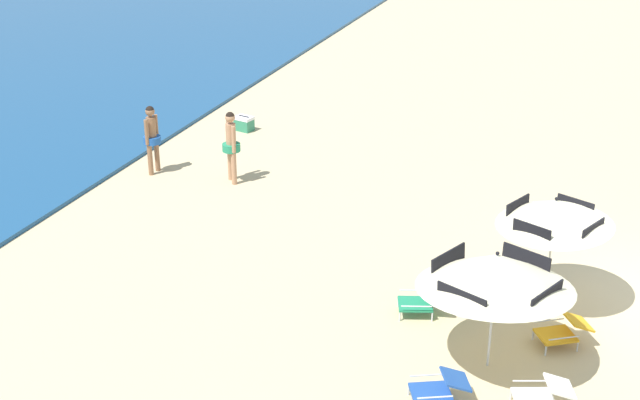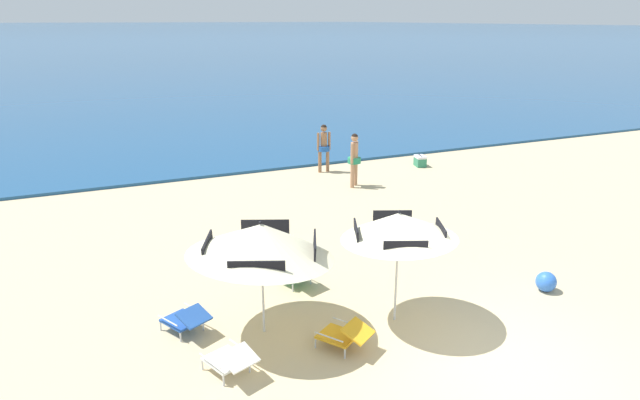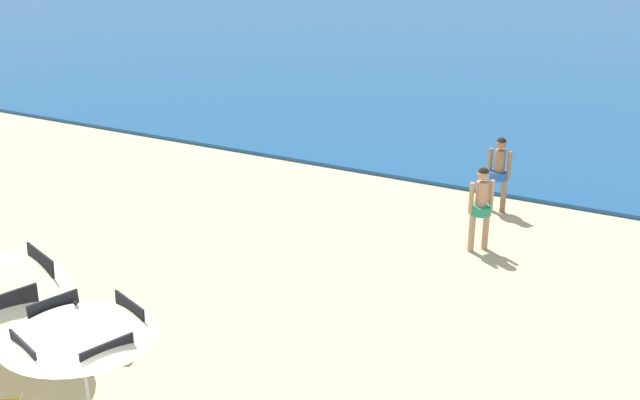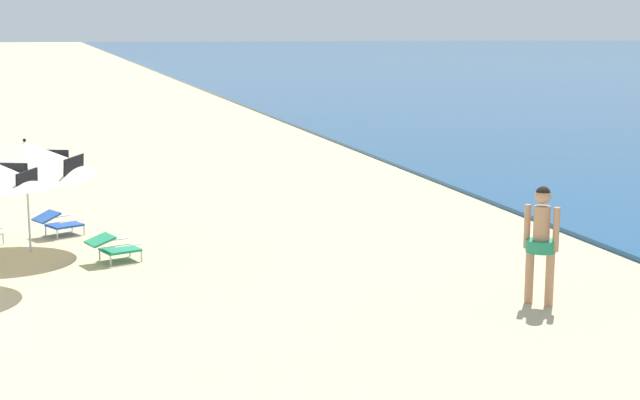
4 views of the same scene
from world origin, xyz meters
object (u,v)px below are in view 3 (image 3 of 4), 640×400
(beach_umbrella_striped_second, at_px, (78,321))
(person_standing_near_shore, at_px, (499,169))
(lounge_chair_beside_umbrella, at_px, (117,330))
(person_standing_beside, at_px, (481,203))

(beach_umbrella_striped_second, distance_m, person_standing_near_shore, 10.37)
(lounge_chair_beside_umbrella, bearing_deg, beach_umbrella_striped_second, -60.22)
(beach_umbrella_striped_second, height_order, person_standing_beside, beach_umbrella_striped_second)
(lounge_chair_beside_umbrella, bearing_deg, person_standing_beside, 53.72)
(lounge_chair_beside_umbrella, distance_m, person_standing_near_shore, 8.95)
(beach_umbrella_striped_second, relative_size, person_standing_near_shore, 1.58)
(person_standing_beside, bearing_deg, lounge_chair_beside_umbrella, -126.28)
(beach_umbrella_striped_second, xyz_separation_m, person_standing_near_shore, (2.99, 9.90, -0.84))
(person_standing_near_shore, xyz_separation_m, person_standing_beside, (0.16, -2.05, 0.03))
(lounge_chair_beside_umbrella, distance_m, person_standing_beside, 7.30)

